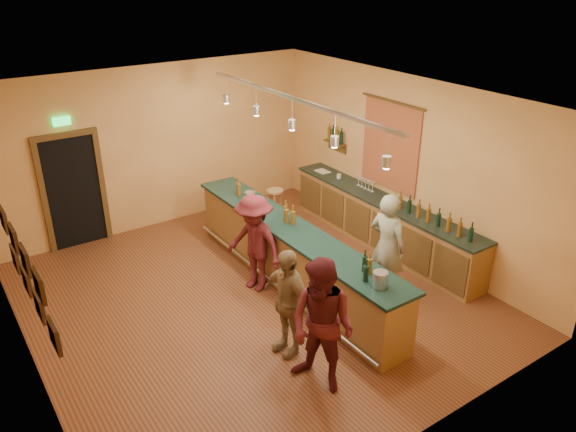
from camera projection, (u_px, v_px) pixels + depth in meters
floor at (252, 298)px, 9.02m from camera, size 7.00×7.00×0.00m
ceiling at (246, 101)px, 7.68m from camera, size 6.50×7.00×0.02m
wall_back at (157, 147)px, 10.97m from camera, size 6.50×0.02×3.20m
wall_front at (426, 322)px, 5.73m from camera, size 6.50×0.02×3.20m
wall_left at (15, 270)px, 6.68m from camera, size 0.02×7.00×3.20m
wall_right at (406, 166)px, 10.02m from camera, size 0.02×7.00×3.20m
doorway at (73, 189)px, 10.27m from camera, size 1.15×0.09×2.48m
tapestry at (390, 147)px, 10.20m from camera, size 0.03×1.40×1.60m
bottle_shelf at (335, 137)px, 11.37m from camera, size 0.17×0.55×0.54m
picture_grid at (27, 271)px, 5.99m from camera, size 0.06×2.20×0.70m
back_counter at (383, 222)px, 10.48m from camera, size 0.60×4.55×1.27m
tasting_bar at (292, 252)px, 9.16m from camera, size 0.73×5.10×1.38m
pendant_track at (292, 109)px, 8.16m from camera, size 0.11×4.60×0.50m
bartender at (387, 246)px, 8.76m from camera, size 0.54×0.71×1.77m
customer_a at (322, 326)px, 6.84m from camera, size 0.93×1.05×1.80m
customer_b at (287, 302)px, 7.52m from camera, size 0.49×0.96×1.58m
customer_c at (255, 243)px, 8.97m from camera, size 0.91×1.20×1.65m
bar_stool at (275, 197)px, 11.40m from camera, size 0.34×0.34×0.70m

